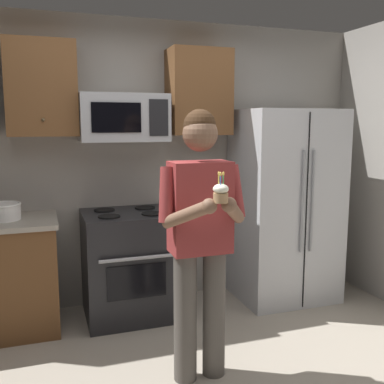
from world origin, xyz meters
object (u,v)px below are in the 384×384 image
Objects in this scene: oven_range at (129,264)px; cupcake at (221,193)px; microwave at (123,118)px; refrigerator at (285,205)px; bowl_large_white at (2,211)px; person at (201,232)px.

oven_range is 5.36× the size of cupcake.
microwave is 4.26× the size of cupcake.
refrigerator reaches higher than cupcake.
bowl_large_white is at bearing 178.24° from oven_range.
oven_range is at bearing 100.04° from cupcake.
microwave is at bearing 5.14° from bowl_large_white.
cupcake is (0.26, -1.45, 0.83)m from oven_range.
person reaches higher than cupcake.
refrigerator is 2.49m from bowl_large_white.
cupcake is at bearing -79.96° from oven_range.
refrigerator is 10.35× the size of cupcake.
refrigerator reaches higher than oven_range.
bowl_large_white is 1.63× the size of cupcake.
bowl_large_white is at bearing 178.40° from refrigerator.
cupcake is at bearing -80.71° from microwave.
cupcake reaches higher than oven_range.
person is (-1.24, -1.08, 0.10)m from refrigerator.
microwave is 1.23m from bowl_large_white.
cupcake is (0.00, -0.33, 0.30)m from person.
person is (1.25, -1.15, 0.01)m from bowl_large_white.
refrigerator is (1.50, -0.16, -0.82)m from microwave.
cupcake reaches higher than bowl_large_white.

